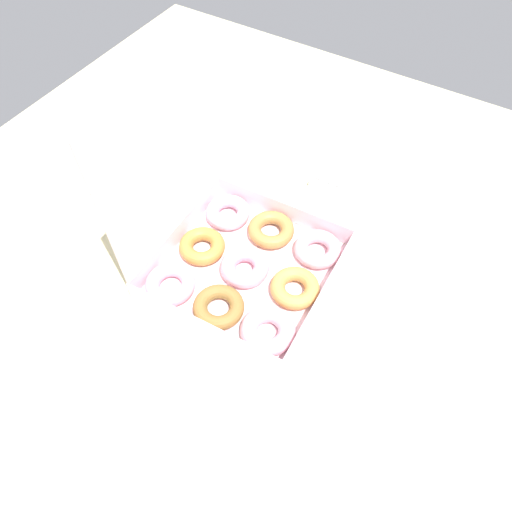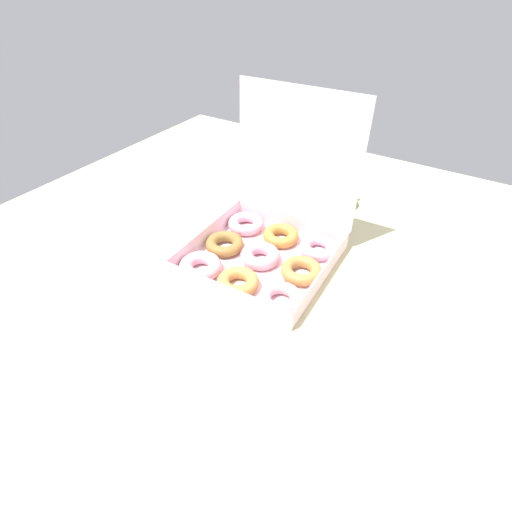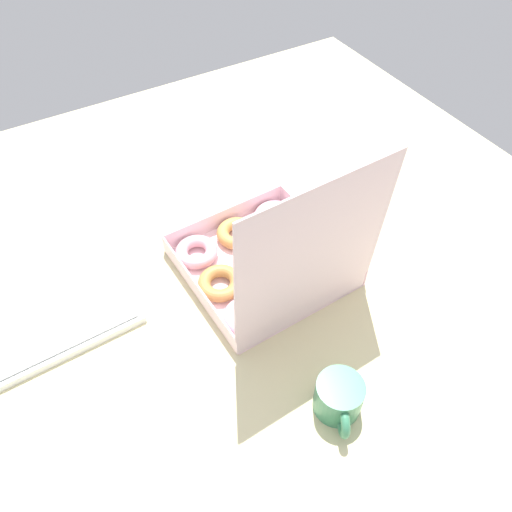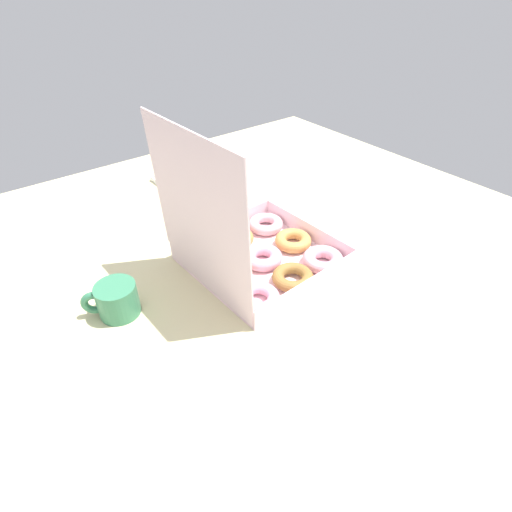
% 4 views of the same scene
% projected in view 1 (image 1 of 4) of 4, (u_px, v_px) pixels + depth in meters
% --- Properties ---
extents(ground_plane, '(1.80, 1.80, 0.02)m').
position_uv_depth(ground_plane, '(259.00, 282.00, 1.11)').
color(ground_plane, beige).
extents(donut_box, '(0.40, 0.40, 0.42)m').
position_uv_depth(donut_box, '(238.00, 258.00, 1.08)').
color(donut_box, white).
rests_on(donut_box, ground_plane).
extents(keyboard, '(0.36, 0.15, 0.02)m').
position_uv_depth(keyboard, '(359.00, 151.00, 1.34)').
color(keyboard, white).
rests_on(keyboard, ground_plane).
extents(coffee_mug, '(0.10, 0.13, 0.08)m').
position_uv_depth(coffee_mug, '(124.00, 179.00, 1.23)').
color(coffee_mug, '#387F59').
rests_on(coffee_mug, ground_plane).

